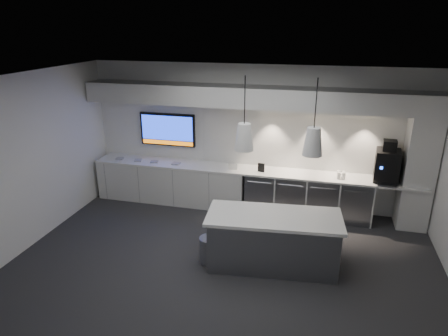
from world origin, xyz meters
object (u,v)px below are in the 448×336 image
(island, at_px, (273,240))
(bin, at_px, (209,250))
(coffee_machine, at_px, (387,164))
(wall_tv, at_px, (168,130))

(island, distance_m, bin, 1.06)
(island, bearing_deg, bin, -175.83)
(bin, bearing_deg, coffee_machine, 37.17)
(bin, distance_m, coffee_machine, 3.77)
(wall_tv, bearing_deg, island, -40.36)
(bin, height_order, coffee_machine, coffee_machine)
(wall_tv, relative_size, bin, 2.74)
(coffee_machine, bearing_deg, bin, -137.71)
(bin, xyz_separation_m, coffee_machine, (2.90, 2.20, 1.00))
(wall_tv, xyz_separation_m, bin, (1.64, -2.44, -1.33))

